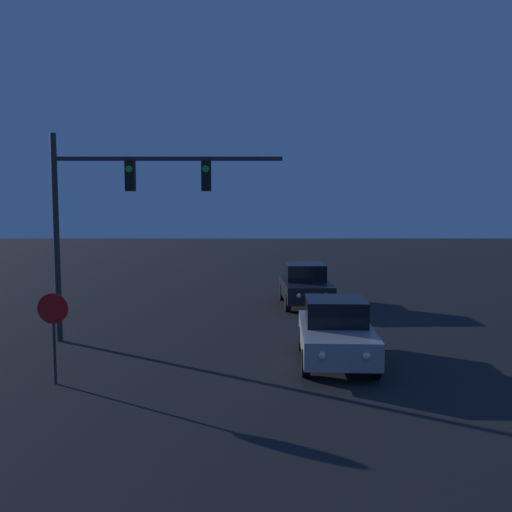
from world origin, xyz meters
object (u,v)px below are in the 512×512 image
Objects in this scene: car_near at (339,332)px; traffic_signal_mast at (120,201)px; stop_sign at (56,321)px; car_far at (308,285)px.

car_near is 0.60× the size of traffic_signal_mast.
traffic_signal_mast is at bearing 82.41° from stop_sign.
car_near is at bearing -19.99° from traffic_signal_mast.
car_near is 8.22m from car_far.
car_far is (-0.10, 8.22, 0.00)m from car_near.
car_near is at bearing 88.33° from car_far.
traffic_signal_mast is (-6.19, -5.93, 3.45)m from car_far.
car_near is 1.92× the size of stop_sign.
car_near is at bearing 14.71° from stop_sign.
car_near and car_far have the same top height.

